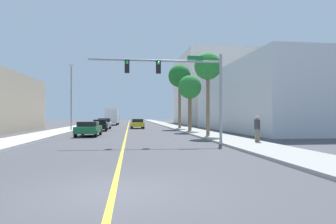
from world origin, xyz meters
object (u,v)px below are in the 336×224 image
Objects in this scene: pedestrian at (257,129)px; delivery_truck at (112,117)px; street_lamp at (71,94)px; car_yellow at (137,123)px; palm_mid at (190,88)px; palm_far at (180,77)px; car_black at (100,125)px; car_white at (104,123)px; traffic_signal_mast at (181,78)px; car_green at (89,128)px; palm_near at (208,68)px.

delivery_truck is at bearing -58.15° from pedestrian.
pedestrian is (15.58, -18.30, -3.57)m from street_lamp.
car_yellow is at bearing -57.73° from pedestrian.
palm_mid reaches higher than pedestrian.
palm_far is 13.21m from car_black.
palm_far is at bearing -15.86° from car_white.
traffic_signal_mast is at bearing -103.69° from palm_mid.
car_yellow is at bearing 51.24° from car_black.
street_lamp reaches higher than car_yellow.
car_black is at bearing 9.15° from street_lamp.
car_yellow is 7.94m from car_black.
palm_mid reaches higher than car_green.
street_lamp is at bearing -142.26° from car_yellow.
pedestrian reaches higher than car_white.
palm_far reaches higher than palm_near.
street_lamp is 8.80m from car_white.
palm_near is 20.08m from car_yellow.
car_yellow is 1.02× the size of car_white.
pedestrian is (1.48, -22.86, -6.42)m from palm_far.
palm_far is (0.13, 8.02, 2.33)m from palm_mid.
street_lamp reaches higher than pedestrian.
palm_far reaches higher than car_yellow.
traffic_signal_mast is at bearing -70.62° from car_black.
delivery_truck is at bearing 99.76° from traffic_signal_mast.
traffic_signal_mast is 2.16× the size of car_white.
palm_far is at bearing 80.88° from traffic_signal_mast.
delivery_truck is (-7.10, 41.26, -2.76)m from traffic_signal_mast.
car_black is at bearing -41.35° from pedestrian.
palm_mid is at bearing -23.25° from car_black.
delivery_truck is at bearing 91.22° from car_green.
delivery_truck is 43.93m from pedestrian.
delivery_truck is (0.15, 33.15, 1.00)m from car_green.
traffic_signal_mast is at bearing -120.25° from palm_near.
street_lamp is 15.10m from palm_far.
palm_near is 1.58× the size of car_black.
car_black is (-7.15, 17.89, -3.74)m from traffic_signal_mast.
palm_far reaches higher than delivery_truck.
street_lamp reaches higher than traffic_signal_mast.
car_green is 33.17m from delivery_truck.
palm_near is at bearing -73.13° from delivery_truck.
car_white is 0.90× the size of car_black.
traffic_signal_mast is 20.31m from street_lamp.
palm_near is 1.75× the size of car_white.
traffic_signal_mast is 1.42× the size of palm_mid.
palm_near is 16.90m from car_black.
traffic_signal_mast is at bearing -58.57° from street_lamp.
car_green is 2.60× the size of pedestrian.
car_black is (0.09, -6.64, -0.02)m from car_white.
car_yellow is at bearing -74.33° from delivery_truck.
car_green is 9.78m from car_black.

